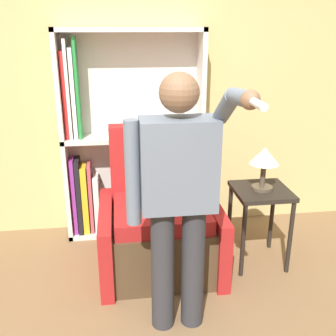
# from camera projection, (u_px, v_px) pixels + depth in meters

# --- Properties ---
(wall_back) EXTENTS (8.00, 0.06, 2.80)m
(wall_back) POSITION_uv_depth(u_px,v_px,m) (143.00, 85.00, 3.62)
(wall_back) COLOR tan
(wall_back) RESTS_ON ground_plane
(bookcase) EXTENTS (1.28, 0.28, 1.91)m
(bookcase) POSITION_uv_depth(u_px,v_px,m) (118.00, 144.00, 3.62)
(bookcase) COLOR silver
(bookcase) RESTS_ON ground_plane
(armchair) EXTENTS (0.97, 0.86, 1.15)m
(armchair) POSITION_uv_depth(u_px,v_px,m) (160.00, 224.00, 3.25)
(armchair) COLOR #4C3823
(armchair) RESTS_ON ground_plane
(person_standing) EXTENTS (0.60, 0.78, 1.68)m
(person_standing) POSITION_uv_depth(u_px,v_px,m) (178.00, 192.00, 2.36)
(person_standing) COLOR #2D2D33
(person_standing) RESTS_ON ground_plane
(side_table) EXTENTS (0.45, 0.45, 0.67)m
(side_table) POSITION_uv_depth(u_px,v_px,m) (261.00, 203.00, 3.23)
(side_table) COLOR black
(side_table) RESTS_ON ground_plane
(table_lamp) EXTENTS (0.24, 0.24, 0.35)m
(table_lamp) POSITION_uv_depth(u_px,v_px,m) (264.00, 159.00, 3.10)
(table_lamp) COLOR #4C4233
(table_lamp) RESTS_ON side_table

